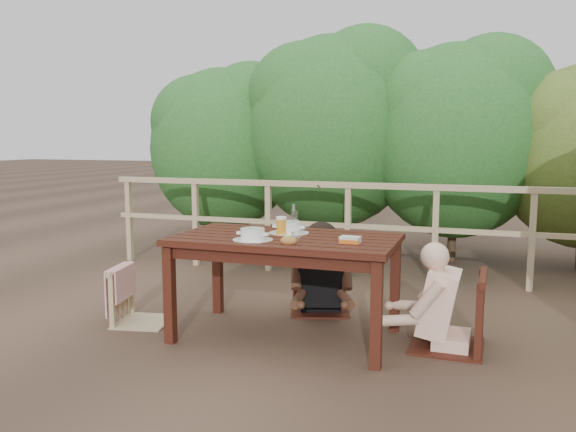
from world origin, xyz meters
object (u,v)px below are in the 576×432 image
(bottle, at_px, (294,219))
(table, at_px, (286,288))
(chair_left, at_px, (142,270))
(butter_tub, at_px, (350,241))
(chair_right, at_px, (449,276))
(diner_right, at_px, (454,262))
(chair_far, at_px, (320,255))
(woman, at_px, (321,241))
(soup_near, at_px, (253,235))
(beer_glass, at_px, (281,227))
(bread_roll, at_px, (289,241))
(tumbler, at_px, (296,238))
(soup_far, at_px, (289,228))

(bottle, bearing_deg, table, -90.79)
(table, bearing_deg, chair_left, -177.27)
(butter_tub, bearing_deg, bottle, 151.67)
(chair_right, xyz_separation_m, diner_right, (0.03, 0.00, 0.10))
(chair_far, bearing_deg, woman, 72.22)
(chair_left, distance_m, soup_near, 1.09)
(chair_left, relative_size, chair_far, 0.87)
(woman, distance_m, beer_glass, 0.71)
(diner_right, height_order, butter_tub, diner_right)
(chair_left, bearing_deg, beer_glass, -94.87)
(woman, xyz_separation_m, beer_glass, (-0.12, -0.66, 0.22))
(beer_glass, height_order, bottle, bottle)
(bread_roll, relative_size, beer_glass, 0.79)
(chair_left, xyz_separation_m, diner_right, (2.37, 0.22, 0.19))
(diner_right, bearing_deg, tumbler, 108.95)
(chair_right, relative_size, woman, 0.86)
(chair_far, relative_size, beer_glass, 6.61)
(table, distance_m, beer_glass, 0.45)
(soup_far, bearing_deg, chair_far, 80.86)
(woman, bearing_deg, tumbler, 77.00)
(chair_left, relative_size, tumbler, 10.72)
(soup_far, height_order, tumbler, soup_far)
(chair_left, xyz_separation_m, chair_far, (1.25, 0.76, 0.06))
(soup_near, bearing_deg, diner_right, 15.29)
(diner_right, distance_m, soup_near, 1.41)
(table, height_order, butter_tub, butter_tub)
(table, height_order, beer_glass, beer_glass)
(chair_far, bearing_deg, table, -112.69)
(table, distance_m, soup_near, 0.50)
(woman, bearing_deg, bottle, 66.14)
(chair_left, xyz_separation_m, soup_far, (1.16, 0.21, 0.37))
(woman, relative_size, butter_tub, 8.64)
(chair_left, distance_m, beer_glass, 1.20)
(soup_near, relative_size, bread_roll, 2.44)
(chair_far, xyz_separation_m, chair_right, (1.09, -0.54, 0.03))
(bread_roll, bearing_deg, diner_right, 22.77)
(chair_left, bearing_deg, butter_tub, -102.98)
(diner_right, bearing_deg, bread_roll, 114.00)
(butter_tub, bearing_deg, table, 169.06)
(table, bearing_deg, chair_far, 85.09)
(chair_left, height_order, bread_roll, chair_left)
(chair_far, distance_m, butter_tub, 0.98)
(chair_left, bearing_deg, tumbler, -105.81)
(soup_near, bearing_deg, chair_far, 75.57)
(tumbler, bearing_deg, beer_glass, 129.45)
(bottle, bearing_deg, tumbler, -69.21)
(bottle, xyz_separation_m, butter_tub, (0.50, -0.30, -0.08))
(chair_right, height_order, soup_far, chair_right)
(chair_right, distance_m, woman, 1.23)
(chair_far, bearing_deg, tumbler, -102.90)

